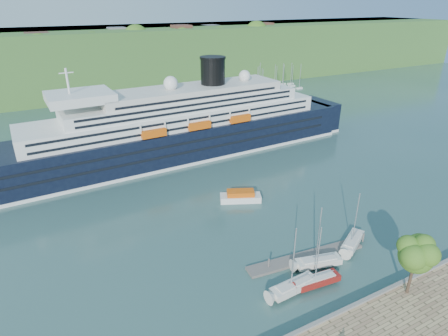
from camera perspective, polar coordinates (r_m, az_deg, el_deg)
ground at (r=49.79m, az=16.52°, el=-21.25°), size 400.00×400.00×0.00m
far_hillside at (r=171.78m, az=-19.33°, el=15.36°), size 400.00×50.00×24.00m
quay_coping at (r=48.90m, az=16.86°, el=-20.43°), size 220.00×0.50×0.30m
cruise_ship at (r=87.93m, az=-7.88°, el=8.66°), size 102.28×18.49×22.86m
promenade_tree at (r=52.19m, az=27.00°, el=-12.82°), size 5.47×5.47×9.07m
floating_pontoon at (r=57.77m, az=12.40°, el=-13.11°), size 18.82×4.22×0.42m
sailboat_white_near at (r=49.01m, az=10.94°, el=-13.95°), size 7.48×2.46×9.53m
sailboat_red at (r=50.89m, az=14.51°, el=-13.21°), size 6.99×2.56×8.84m
sailboat_white_far at (r=59.76m, az=19.47°, el=-7.66°), size 7.07×5.06×9.04m
tender_launch at (r=70.57m, az=2.54°, el=-4.26°), size 8.11×5.60×2.13m
sailboat_extra at (r=53.92m, az=14.60°, el=-10.52°), size 7.51×3.68×9.35m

